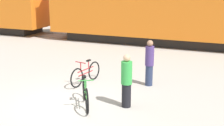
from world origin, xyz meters
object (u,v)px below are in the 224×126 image
bicycle_green (85,94)px  person_in_purple (149,63)px  person_in_green (127,81)px  bicycle_maroon (86,74)px

bicycle_green → person_in_purple: 2.95m
person_in_purple → person_in_green: bearing=167.2°
person_in_purple → person_in_green: person_in_purple is taller
bicycle_maroon → bicycle_green: 2.17m
bicycle_green → person_in_green: person_in_green is taller
bicycle_maroon → bicycle_green: size_ratio=1.10×
person_in_purple → bicycle_maroon: bearing=96.7°
person_in_green → bicycle_green: bearing=-46.3°
bicycle_green → person_in_green: 1.32m
bicycle_green → person_in_purple: size_ratio=0.95×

